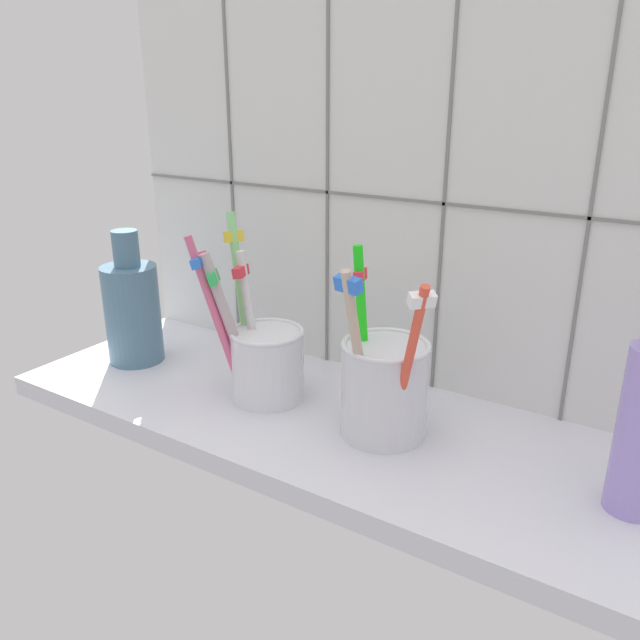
{
  "coord_description": "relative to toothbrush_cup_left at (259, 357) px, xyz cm",
  "views": [
    {
      "loc": [
        28.7,
        -45.09,
        31.1
      ],
      "look_at": [
        0.0,
        -0.45,
        11.58
      ],
      "focal_mm": 35.74,
      "sensor_mm": 36.0,
      "label": 1
    }
  ],
  "objects": [
    {
      "name": "counter_slab",
      "position": [
        6.88,
        0.62,
        -5.49
      ],
      "size": [
        64.0,
        22.0,
        2.0
      ],
      "primitive_type": "cube",
      "color": "silver",
      "rests_on": "ground"
    },
    {
      "name": "toothbrush_cup_right",
      "position": [
        13.26,
        0.06,
        0.29
      ],
      "size": [
        9.74,
        8.75,
        16.8
      ],
      "color": "silver",
      "rests_on": "counter_slab"
    },
    {
      "name": "toothbrush_cup_left",
      "position": [
        0.0,
        0.0,
        0.0
      ],
      "size": [
        9.47,
        8.3,
        17.86
      ],
      "color": "silver",
      "rests_on": "counter_slab"
    },
    {
      "name": "ceramic_vase",
      "position": [
        -17.63,
        0.0,
        1.5
      ],
      "size": [
        6.04,
        6.04,
        14.83
      ],
      "color": "slate",
      "rests_on": "counter_slab"
    },
    {
      "name": "tile_wall_back",
      "position": [
        6.88,
        12.62,
        16.01
      ],
      "size": [
        64.0,
        2.2,
        45.0
      ],
      "color": "silver",
      "rests_on": "ground"
    }
  ]
}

